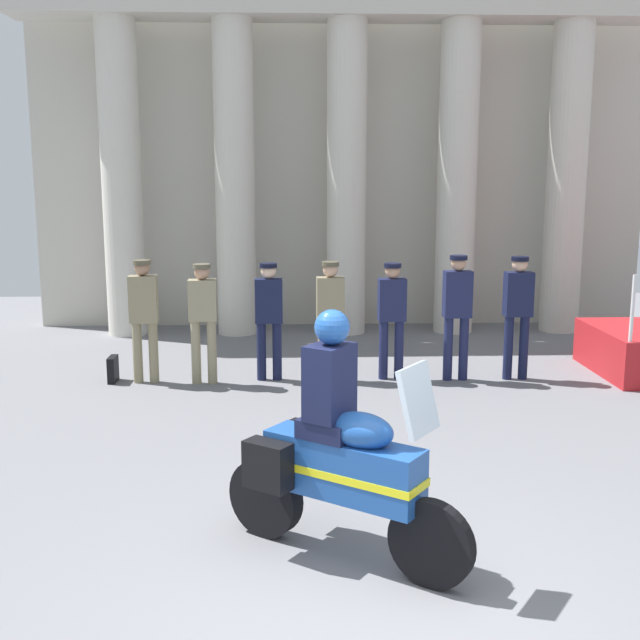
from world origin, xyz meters
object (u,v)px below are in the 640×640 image
at_px(officer_in_row_2, 269,312).
at_px(officer_in_row_5, 457,307).
at_px(officer_in_row_4, 392,311).
at_px(briefcase_on_ground, 113,369).
at_px(motorcycle_with_rider, 335,457).
at_px(officer_in_row_1, 203,313).
at_px(officer_in_row_6, 518,307).
at_px(officer_in_row_0, 144,311).
at_px(officer_in_row_3, 330,311).

xyz_separation_m(officer_in_row_2, officer_in_row_5, (2.62, -0.11, 0.07)).
height_order(officer_in_row_4, briefcase_on_ground, officer_in_row_4).
xyz_separation_m(officer_in_row_2, motorcycle_with_rider, (0.61, -5.24, -0.18)).
height_order(officer_in_row_4, officer_in_row_5, officer_in_row_5).
height_order(officer_in_row_2, motorcycle_with_rider, motorcycle_with_rider).
height_order(officer_in_row_1, officer_in_row_2, officer_in_row_1).
bearing_deg(officer_in_row_6, officer_in_row_4, -4.66).
bearing_deg(officer_in_row_1, briefcase_on_ground, -7.88).
bearing_deg(officer_in_row_2, officer_in_row_0, 0.55).
bearing_deg(officer_in_row_1, officer_in_row_2, -171.81).
distance_m(officer_in_row_1, motorcycle_with_rider, 5.30).
relative_size(officer_in_row_6, motorcycle_with_rider, 0.92).
relative_size(officer_in_row_1, motorcycle_with_rider, 0.88).
height_order(officer_in_row_2, briefcase_on_ground, officer_in_row_2).
height_order(officer_in_row_5, officer_in_row_6, officer_in_row_5).
relative_size(officer_in_row_0, briefcase_on_ground, 4.76).
bearing_deg(officer_in_row_3, officer_in_row_5, 176.12).
bearing_deg(officer_in_row_4, officer_in_row_1, 1.34).
distance_m(officer_in_row_6, briefcase_on_ground, 5.72).
bearing_deg(officer_in_row_1, officer_in_row_0, -7.92).
bearing_deg(officer_in_row_5, officer_in_row_4, -8.05).
distance_m(officer_in_row_5, motorcycle_with_rider, 5.51).
xyz_separation_m(officer_in_row_3, officer_in_row_6, (2.62, -0.05, 0.04)).
bearing_deg(officer_in_row_4, officer_in_row_2, -2.28).
distance_m(officer_in_row_1, officer_in_row_4, 2.62).
bearing_deg(officer_in_row_5, officer_in_row_3, -3.88).
distance_m(officer_in_row_4, briefcase_on_ground, 3.98).
xyz_separation_m(motorcycle_with_rider, briefcase_on_ground, (-2.79, 5.22, -0.61)).
bearing_deg(officer_in_row_5, officer_in_row_0, -2.36).
relative_size(officer_in_row_1, officer_in_row_5, 0.95).
height_order(officer_in_row_2, officer_in_row_5, officer_in_row_5).
bearing_deg(officer_in_row_3, officer_in_row_1, 1.77).
bearing_deg(officer_in_row_5, motorcycle_with_rider, 66.75).
relative_size(officer_in_row_0, officer_in_row_5, 0.97).
distance_m(officer_in_row_0, officer_in_row_4, 3.43).
distance_m(officer_in_row_2, officer_in_row_6, 3.48).
height_order(officer_in_row_3, officer_in_row_5, officer_in_row_5).
relative_size(officer_in_row_0, motorcycle_with_rider, 0.90).
distance_m(officer_in_row_0, officer_in_row_6, 5.19).
distance_m(officer_in_row_2, officer_in_row_3, 0.86).
height_order(officer_in_row_2, officer_in_row_6, officer_in_row_6).
relative_size(officer_in_row_5, motorcycle_with_rider, 0.93).
bearing_deg(officer_in_row_4, officer_in_row_0, -0.87).
xyz_separation_m(officer_in_row_0, officer_in_row_6, (5.19, -0.03, 0.02)).
relative_size(officer_in_row_3, officer_in_row_6, 0.96).
xyz_separation_m(officer_in_row_0, officer_in_row_5, (4.33, -0.04, 0.03)).
distance_m(officer_in_row_3, officer_in_row_6, 2.62).
bearing_deg(motorcycle_with_rider, officer_in_row_1, 142.41).
bearing_deg(officer_in_row_3, officer_in_row_4, -179.53).
xyz_separation_m(officer_in_row_3, briefcase_on_ground, (-3.04, 0.03, -0.81)).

